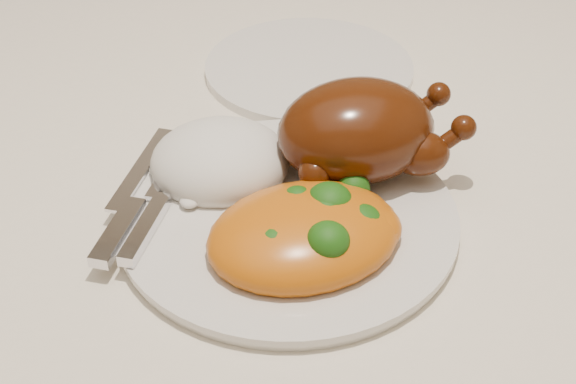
# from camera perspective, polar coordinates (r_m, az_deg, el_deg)

# --- Properties ---
(dining_table) EXTENTS (1.60, 0.90, 0.76)m
(dining_table) POSITION_cam_1_polar(r_m,az_deg,el_deg) (0.74, -11.57, -5.54)
(dining_table) COLOR brown
(dining_table) RESTS_ON floor
(tablecloth) EXTENTS (1.73, 1.03, 0.18)m
(tablecloth) POSITION_cam_1_polar(r_m,az_deg,el_deg) (0.69, -12.33, -1.10)
(tablecloth) COLOR silver
(tablecloth) RESTS_ON dining_table
(dinner_plate) EXTENTS (0.32, 0.32, 0.01)m
(dinner_plate) POSITION_cam_1_polar(r_m,az_deg,el_deg) (0.61, -0.00, -1.89)
(dinner_plate) COLOR silver
(dinner_plate) RESTS_ON tablecloth
(side_plate) EXTENTS (0.27, 0.27, 0.01)m
(side_plate) POSITION_cam_1_polar(r_m,az_deg,el_deg) (0.80, 1.51, 8.80)
(side_plate) COLOR silver
(side_plate) RESTS_ON tablecloth
(roast_chicken) EXTENTS (0.17, 0.13, 0.08)m
(roast_chicken) POSITION_cam_1_polar(r_m,az_deg,el_deg) (0.63, 5.19, 4.38)
(roast_chicken) COLOR #4A1E08
(roast_chicken) RESTS_ON dinner_plate
(rice_mound) EXTENTS (0.13, 0.12, 0.06)m
(rice_mound) POSITION_cam_1_polar(r_m,az_deg,el_deg) (0.64, -4.83, 2.15)
(rice_mound) COLOR white
(rice_mound) RESTS_ON dinner_plate
(mac_and_cheese) EXTENTS (0.17, 0.16, 0.05)m
(mac_and_cheese) POSITION_cam_1_polar(r_m,az_deg,el_deg) (0.57, 1.85, -2.85)
(mac_and_cheese) COLOR orange
(mac_and_cheese) RESTS_ON dinner_plate
(cutlery) EXTENTS (0.05, 0.17, 0.01)m
(cutlery) POSITION_cam_1_polar(r_m,az_deg,el_deg) (0.61, -10.62, -1.19)
(cutlery) COLOR silver
(cutlery) RESTS_ON dinner_plate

